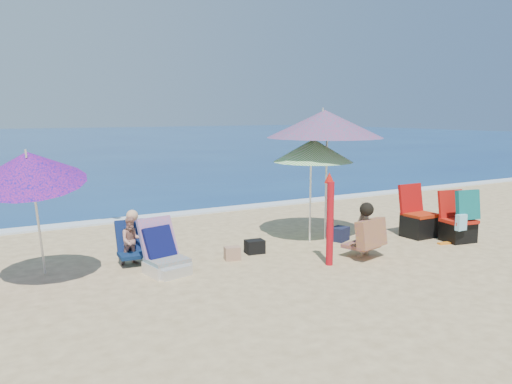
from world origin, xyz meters
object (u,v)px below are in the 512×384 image
umbrella_turquoise (325,124)px  person_left (132,240)px  umbrella_blue (29,167)px  camp_chair_right (459,223)px  chair_navy (167,262)px  furled_umbrella (330,215)px  umbrella_striped (313,151)px  chair_rainbow (165,259)px  person_center (366,230)px  camp_chair_left (418,221)px

umbrella_turquoise → person_left: (-3.65, 0.24, -1.80)m
umbrella_blue → camp_chair_right: (7.22, -1.29, -1.31)m
umbrella_blue → chair_navy: (1.79, -0.38, -1.49)m
umbrella_turquoise → furled_umbrella: bearing=-124.5°
umbrella_striped → chair_rainbow: bearing=-172.6°
umbrella_turquoise → umbrella_blue: (-5.15, -0.16, -0.52)m
umbrella_striped → person_left: 3.61m
chair_rainbow → camp_chair_right: (5.44, -0.99, 0.15)m
camp_chair_right → person_center: 2.25m
chair_rainbow → umbrella_striped: bearing=7.4°
umbrella_striped → camp_chair_right: size_ratio=1.95×
camp_chair_left → camp_chair_right: (0.33, -0.70, 0.06)m
chair_rainbow → camp_chair_left: size_ratio=0.79×
chair_navy → camp_chair_right: 5.51m
furled_umbrella → person_center: size_ratio=1.55×
chair_rainbow → person_left: person_left is taller
camp_chair_left → furled_umbrella: bearing=-166.5°
umbrella_striped → chair_rainbow: umbrella_striped is taller
umbrella_turquoise → person_left: umbrella_turquoise is taller
person_left → furled_umbrella: bearing=-31.5°
chair_rainbow → camp_chair_right: bearing=-10.3°
umbrella_blue → person_left: size_ratio=2.37×
chair_navy → chair_rainbow: (-0.01, 0.08, 0.03)m
umbrella_blue → camp_chair_right: bearing=-10.1°
umbrella_blue → camp_chair_left: bearing=-4.9°
furled_umbrella → camp_chair_right: furled_umbrella is taller
chair_navy → furled_umbrella: bearing=-19.7°
chair_navy → person_left: size_ratio=0.87×
umbrella_blue → person_center: 5.26m
umbrella_turquoise → umbrella_blue: 5.18m
umbrella_turquoise → camp_chair_right: (2.07, -1.45, -1.83)m
chair_rainbow → person_center: bearing=-16.1°
umbrella_turquoise → person_left: bearing=176.2°
chair_rainbow → camp_chair_left: camp_chair_left is taller
furled_umbrella → person_left: size_ratio=1.71×
umbrella_striped → furled_umbrella: (-0.66, -1.34, -0.91)m
chair_rainbow → camp_chair_right: 5.53m
camp_chair_left → camp_chair_right: bearing=-64.8°
chair_rainbow → camp_chair_left: bearing=-3.3°
camp_chair_left → camp_chair_right: 0.77m
umbrella_striped → chair_navy: bearing=-171.0°
umbrella_turquoise → furled_umbrella: umbrella_turquoise is taller
umbrella_turquoise → person_center: size_ratio=2.78×
chair_rainbow → camp_chair_left: (5.11, -0.29, 0.09)m
camp_chair_right → umbrella_blue: bearing=169.9°
umbrella_blue → camp_chair_left: 7.05m
umbrella_blue → person_left: umbrella_blue is taller
chair_rainbow → person_left: (-0.28, 0.70, 0.18)m
umbrella_striped → camp_chair_right: 3.07m
chair_rainbow → person_center: size_ratio=0.84×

